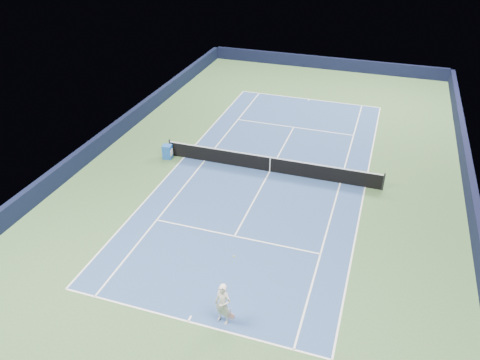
% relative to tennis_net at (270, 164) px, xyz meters
% --- Properties ---
extents(ground, '(40.00, 40.00, 0.00)m').
position_rel_tennis_net_xyz_m(ground, '(0.00, 0.00, -0.50)').
color(ground, '#395B31').
rests_on(ground, ground).
extents(wall_far, '(22.00, 0.35, 1.10)m').
position_rel_tennis_net_xyz_m(wall_far, '(0.00, 19.82, 0.05)').
color(wall_far, black).
rests_on(wall_far, ground).
extents(wall_right, '(0.35, 40.00, 1.10)m').
position_rel_tennis_net_xyz_m(wall_right, '(10.82, 0.00, 0.05)').
color(wall_right, black).
rests_on(wall_right, ground).
extents(wall_left, '(0.35, 40.00, 1.10)m').
position_rel_tennis_net_xyz_m(wall_left, '(-10.82, 0.00, 0.05)').
color(wall_left, black).
rests_on(wall_left, ground).
extents(court_surface, '(10.97, 23.77, 0.01)m').
position_rel_tennis_net_xyz_m(court_surface, '(0.00, 0.00, -0.50)').
color(court_surface, navy).
rests_on(court_surface, ground).
extents(baseline_far, '(10.97, 0.08, 0.00)m').
position_rel_tennis_net_xyz_m(baseline_far, '(0.00, 11.88, -0.50)').
color(baseline_far, white).
rests_on(baseline_far, ground).
extents(baseline_near, '(10.97, 0.08, 0.00)m').
position_rel_tennis_net_xyz_m(baseline_near, '(0.00, -11.88, -0.50)').
color(baseline_near, white).
rests_on(baseline_near, ground).
extents(sideline_doubles_right, '(0.08, 23.77, 0.00)m').
position_rel_tennis_net_xyz_m(sideline_doubles_right, '(5.49, 0.00, -0.50)').
color(sideline_doubles_right, white).
rests_on(sideline_doubles_right, ground).
extents(sideline_doubles_left, '(0.08, 23.77, 0.00)m').
position_rel_tennis_net_xyz_m(sideline_doubles_left, '(-5.49, 0.00, -0.50)').
color(sideline_doubles_left, white).
rests_on(sideline_doubles_left, ground).
extents(sideline_singles_right, '(0.08, 23.77, 0.00)m').
position_rel_tennis_net_xyz_m(sideline_singles_right, '(4.12, 0.00, -0.50)').
color(sideline_singles_right, white).
rests_on(sideline_singles_right, ground).
extents(sideline_singles_left, '(0.08, 23.77, 0.00)m').
position_rel_tennis_net_xyz_m(sideline_singles_left, '(-4.12, 0.00, -0.50)').
color(sideline_singles_left, white).
rests_on(sideline_singles_left, ground).
extents(service_line_far, '(8.23, 0.08, 0.00)m').
position_rel_tennis_net_xyz_m(service_line_far, '(0.00, 6.40, -0.50)').
color(service_line_far, white).
rests_on(service_line_far, ground).
extents(service_line_near, '(8.23, 0.08, 0.00)m').
position_rel_tennis_net_xyz_m(service_line_near, '(0.00, -6.40, -0.50)').
color(service_line_near, white).
rests_on(service_line_near, ground).
extents(center_service_line, '(0.08, 12.80, 0.00)m').
position_rel_tennis_net_xyz_m(center_service_line, '(0.00, 0.00, -0.50)').
color(center_service_line, white).
rests_on(center_service_line, ground).
extents(center_mark_far, '(0.08, 0.30, 0.00)m').
position_rel_tennis_net_xyz_m(center_mark_far, '(0.00, 11.73, -0.50)').
color(center_mark_far, white).
rests_on(center_mark_far, ground).
extents(center_mark_near, '(0.08, 0.30, 0.00)m').
position_rel_tennis_net_xyz_m(center_mark_near, '(0.00, -11.73, -0.50)').
color(center_mark_near, white).
rests_on(center_mark_near, ground).
extents(tennis_net, '(12.90, 0.10, 1.07)m').
position_rel_tennis_net_xyz_m(tennis_net, '(0.00, 0.00, 0.00)').
color(tennis_net, black).
rests_on(tennis_net, ground).
extents(sponsor_cube, '(0.62, 0.55, 0.88)m').
position_rel_tennis_net_xyz_m(sponsor_cube, '(-6.40, -0.39, -0.07)').
color(sponsor_cube, '#1B50A6').
rests_on(sponsor_cube, ground).
extents(tennis_player, '(0.86, 1.32, 2.47)m').
position_rel_tennis_net_xyz_m(tennis_player, '(1.28, -11.44, 0.41)').
color(tennis_player, silver).
rests_on(tennis_player, ground).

